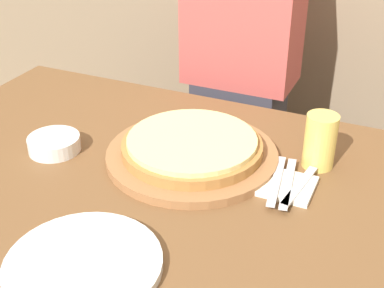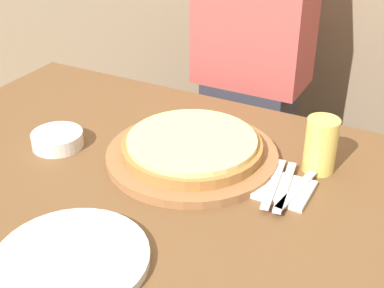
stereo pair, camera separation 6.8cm
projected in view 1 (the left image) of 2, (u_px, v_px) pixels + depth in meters
The scene contains 9 objects.
pizza_on_board at pixel (192, 150), 1.23m from camera, with size 0.40×0.40×0.06m.
beer_glass at pixel (320, 139), 1.18m from camera, with size 0.07×0.07×0.13m.
dinner_plate at pixel (83, 264), 0.92m from camera, with size 0.28×0.28×0.02m.
side_bowl at pixel (54, 144), 1.27m from camera, with size 0.12×0.12×0.04m.
napkin_stack at pixel (288, 186), 1.13m from camera, with size 0.11×0.11×0.01m.
fork at pixel (277, 180), 1.14m from camera, with size 0.05×0.19×0.00m.
dinner_knife at pixel (288, 183), 1.13m from camera, with size 0.05×0.19×0.00m.
spoon at pixel (300, 186), 1.12m from camera, with size 0.04×0.16×0.00m.
diner_person at pixel (240, 97), 1.73m from camera, with size 0.34×0.20×1.35m.
Camera 1 is at (0.49, -0.84, 1.40)m, focal length 50.00 mm.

